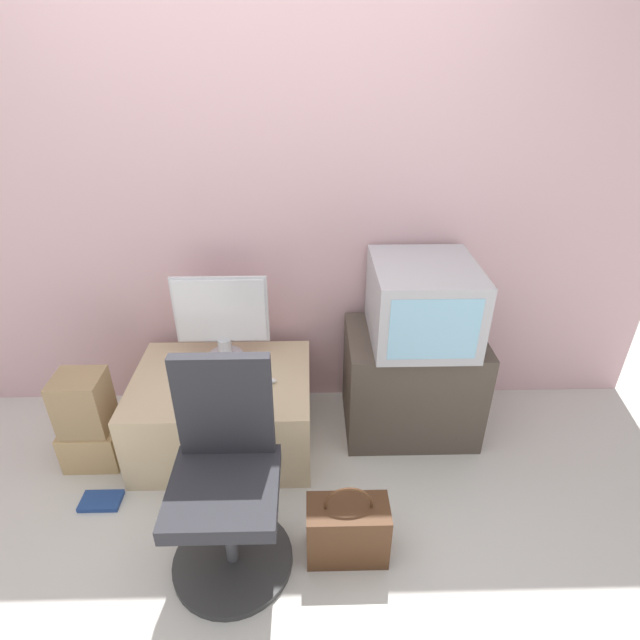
% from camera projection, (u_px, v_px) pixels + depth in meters
% --- Properties ---
extents(ground_plane, '(12.00, 12.00, 0.00)m').
position_uv_depth(ground_plane, '(257.00, 590.00, 2.05)').
color(ground_plane, beige).
extents(wall_back, '(4.40, 0.05, 2.60)m').
position_uv_depth(wall_back, '(263.00, 189.00, 2.55)').
color(wall_back, beige).
rests_on(wall_back, ground_plane).
extents(desk, '(0.92, 0.70, 0.44)m').
position_uv_depth(desk, '(225.00, 410.00, 2.70)').
color(desk, '#CCB289').
rests_on(desk, ground_plane).
extents(side_stand, '(0.72, 0.52, 0.60)m').
position_uv_depth(side_stand, '(411.00, 382.00, 2.78)').
color(side_stand, '#4C4238').
rests_on(side_stand, ground_plane).
extents(main_monitor, '(0.50, 0.19, 0.49)m').
position_uv_depth(main_monitor, '(222.00, 317.00, 2.63)').
color(main_monitor, silver).
rests_on(main_monitor, desk).
extents(keyboard, '(0.32, 0.13, 0.01)m').
position_uv_depth(keyboard, '(227.00, 380.00, 2.56)').
color(keyboard, white).
rests_on(keyboard, desk).
extents(mouse, '(0.07, 0.03, 0.02)m').
position_uv_depth(mouse, '(270.00, 381.00, 2.54)').
color(mouse, silver).
rests_on(mouse, desk).
extents(crt_tv, '(0.51, 0.56, 0.41)m').
position_uv_depth(crt_tv, '(422.00, 302.00, 2.52)').
color(crt_tv, '#B7B7BC').
rests_on(crt_tv, side_stand).
extents(office_chair, '(0.51, 0.51, 0.95)m').
position_uv_depth(office_chair, '(227.00, 486.00, 2.00)').
color(office_chair, '#333333').
rests_on(office_chair, ground_plane).
extents(cardboard_box_lower, '(0.29, 0.24, 0.22)m').
position_uv_depth(cardboard_box_lower, '(95.00, 443.00, 2.63)').
color(cardboard_box_lower, tan).
rests_on(cardboard_box_lower, ground_plane).
extents(cardboard_box_upper, '(0.24, 0.22, 0.31)m').
position_uv_depth(cardboard_box_upper, '(83.00, 403.00, 2.50)').
color(cardboard_box_upper, '#A3845B').
rests_on(cardboard_box_upper, cardboard_box_lower).
extents(handbag, '(0.35, 0.18, 0.40)m').
position_uv_depth(handbag, '(347.00, 530.00, 2.13)').
color(handbag, '#4C2D19').
rests_on(handbag, ground_plane).
extents(book, '(0.19, 0.12, 0.02)m').
position_uv_depth(book, '(101.00, 501.00, 2.43)').
color(book, navy).
rests_on(book, ground_plane).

